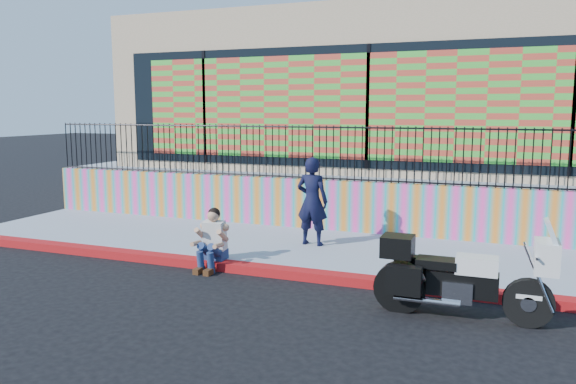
% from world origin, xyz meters
% --- Properties ---
extents(ground, '(90.00, 90.00, 0.00)m').
position_xyz_m(ground, '(0.00, 0.00, 0.00)').
color(ground, black).
rests_on(ground, ground).
extents(red_curb, '(16.00, 0.30, 0.15)m').
position_xyz_m(red_curb, '(0.00, 0.00, 0.07)').
color(red_curb, '#9E150B').
rests_on(red_curb, ground).
extents(sidewalk, '(16.00, 3.00, 0.15)m').
position_xyz_m(sidewalk, '(0.00, 1.65, 0.07)').
color(sidewalk, '#97A2B6').
rests_on(sidewalk, ground).
extents(mural_wall, '(16.00, 0.20, 1.10)m').
position_xyz_m(mural_wall, '(0.00, 3.25, 0.70)').
color(mural_wall, '#FF43A9').
rests_on(mural_wall, sidewalk).
extents(metal_fence, '(15.80, 0.04, 1.20)m').
position_xyz_m(metal_fence, '(0.00, 3.25, 1.85)').
color(metal_fence, black).
rests_on(metal_fence, mural_wall).
extents(elevated_platform, '(16.00, 10.00, 1.25)m').
position_xyz_m(elevated_platform, '(0.00, 8.35, 0.62)').
color(elevated_platform, '#97A2B6').
rests_on(elevated_platform, ground).
extents(storefront_building, '(14.00, 8.06, 4.00)m').
position_xyz_m(storefront_building, '(0.00, 8.13, 3.25)').
color(storefront_building, tan).
rests_on(storefront_building, elevated_platform).
extents(police_motorcycle, '(2.30, 0.76, 1.43)m').
position_xyz_m(police_motorcycle, '(2.46, -0.91, 0.60)').
color(police_motorcycle, black).
rests_on(police_motorcycle, ground).
extents(police_officer, '(0.66, 0.45, 1.74)m').
position_xyz_m(police_officer, '(-0.51, 1.75, 1.02)').
color(police_officer, black).
rests_on(police_officer, sidewalk).
extents(seated_man, '(0.54, 0.71, 1.06)m').
position_xyz_m(seated_man, '(-1.76, -0.09, 0.45)').
color(seated_man, navy).
rests_on(seated_man, ground).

